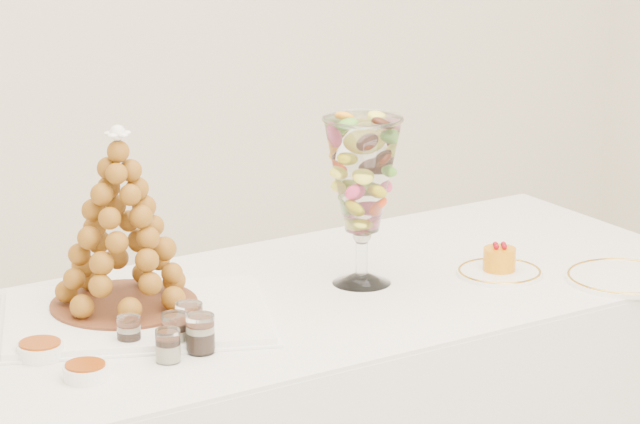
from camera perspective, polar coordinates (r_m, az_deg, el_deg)
lace_tray at (r=3.21m, az=-6.95°, el=-3.92°), size 0.64×0.56×0.02m
macaron_vase at (r=3.35m, az=1.61°, el=1.32°), size 0.17×0.17×0.38m
cake_plate at (r=3.50m, az=6.77°, el=-2.28°), size 0.20×0.20×0.01m
spare_plate at (r=3.50m, az=11.35°, el=-2.46°), size 0.26×0.26×0.01m
verrine_a at (r=3.05m, az=-7.21°, el=-4.51°), size 0.06×0.06×0.06m
verrine_b at (r=3.04m, az=-5.49°, el=-4.48°), size 0.06×0.06×0.07m
verrine_c at (r=3.08m, az=-4.95°, el=-4.11°), size 0.07×0.07×0.08m
verrine_d at (r=2.97m, az=-5.74°, el=-5.03°), size 0.05×0.05×0.07m
verrine_e at (r=3.01m, az=-4.53°, el=-4.59°), size 0.07×0.07×0.08m
ramekin_back at (r=3.03m, az=-10.49°, el=-5.16°), size 0.09×0.09×0.03m
ramekin_front at (r=2.92m, az=-8.82°, el=-5.98°), size 0.09×0.09×0.03m
croquembouche at (r=3.19m, az=-7.51°, el=-0.28°), size 0.31×0.31×0.39m
mousse_cake at (r=3.49m, az=6.77°, el=-1.76°), size 0.07×0.07×0.07m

